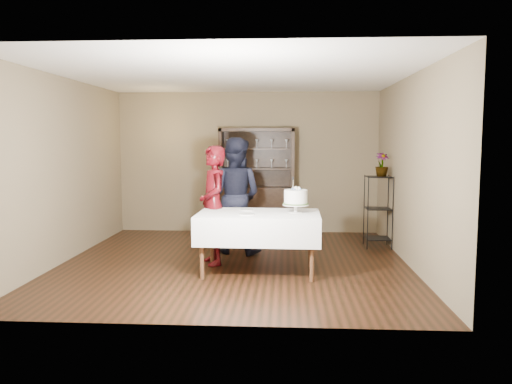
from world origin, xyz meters
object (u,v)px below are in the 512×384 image
(potted_plant, at_px, (382,165))
(plant_etagere, at_px, (378,208))
(cake_table, at_px, (259,227))
(man, at_px, (235,196))
(cake, at_px, (296,198))
(china_hutch, at_px, (257,199))
(woman, at_px, (213,205))

(potted_plant, bearing_deg, plant_etagere, 124.64)
(cake_table, relative_size, man, 0.90)
(cake, bearing_deg, china_hutch, 104.01)
(man, distance_m, cake, 1.45)
(plant_etagere, bearing_deg, potted_plant, -55.36)
(cake_table, xyz_separation_m, cake, (0.49, 0.07, 0.38))
(potted_plant, bearing_deg, cake_table, -139.02)
(china_hutch, xyz_separation_m, cake_table, (0.18, -2.78, -0.04))
(plant_etagere, relative_size, man, 0.66)
(china_hutch, bearing_deg, woman, -101.99)
(china_hutch, xyz_separation_m, plant_etagere, (2.08, -1.05, -0.01))
(cake, bearing_deg, plant_etagere, 49.79)
(china_hutch, relative_size, cake, 4.14)
(plant_etagere, bearing_deg, cake, -130.21)
(woman, bearing_deg, china_hutch, 144.36)
(china_hutch, relative_size, man, 1.10)
(man, relative_size, potted_plant, 4.66)
(china_hutch, height_order, cake_table, china_hutch)
(woman, bearing_deg, plant_etagere, 92.73)
(cake_table, bearing_deg, china_hutch, 93.76)
(plant_etagere, relative_size, cake, 2.48)
(man, bearing_deg, potted_plant, -151.34)
(cake_table, relative_size, potted_plant, 4.21)
(china_hutch, bearing_deg, potted_plant, -27.50)
(plant_etagere, relative_size, woman, 0.70)
(cake_table, height_order, woman, woman)
(china_hutch, xyz_separation_m, cake, (0.68, -2.71, 0.34))
(china_hutch, relative_size, plant_etagere, 1.67)
(china_hutch, height_order, woman, china_hutch)
(plant_etagere, xyz_separation_m, cake, (-1.40, -1.66, 0.36))
(woman, distance_m, potted_plant, 2.93)
(plant_etagere, bearing_deg, cake_table, -137.72)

